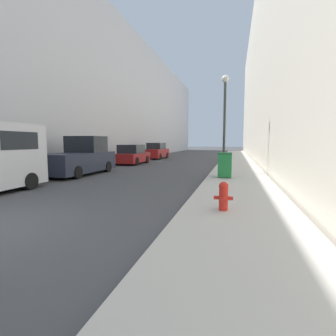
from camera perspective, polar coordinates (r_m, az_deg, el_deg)
The scene contains 9 objects.
sidewalk_right at distance 21.96m, azimuth 14.73°, elevation 1.00°, with size 2.84×60.00×0.15m.
building_left_glass at distance 34.53m, azimuth -14.89°, elevation 13.81°, with size 12.00×60.00×13.59m.
building_right_stone at distance 31.64m, azimuth 29.52°, elevation 17.73°, with size 12.00×60.00×17.58m.
fire_hydrant at distance 6.46m, azimuth 11.98°, elevation -5.84°, with size 0.46×0.34×0.70m.
trash_bin at distance 12.44m, azimuth 12.28°, elevation 0.71°, with size 0.63×0.69×1.16m.
lamppost at distance 14.91m, azimuth 12.21°, elevation 11.29°, with size 0.40×0.40×5.24m.
pickup_truck at distance 15.38m, azimuth -18.64°, elevation 1.97°, with size 2.15×5.07×2.13m.
parked_sedan_near at distance 21.69m, azimuth -7.94°, elevation 2.78°, with size 1.98×4.04×1.57m.
parked_sedan_far at distance 28.40m, azimuth -2.55°, elevation 3.63°, with size 1.81×4.54×1.71m.
Camera 1 is at (5.35, -3.89, 1.79)m, focal length 28.00 mm.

